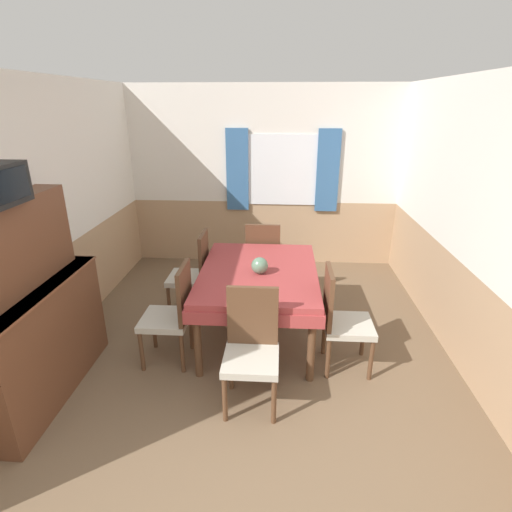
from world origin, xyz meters
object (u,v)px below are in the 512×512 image
object	(u,v)px
chair_left_far	(194,272)
chair_right_near	(341,317)
chair_head_window	(263,257)
sideboard	(31,319)
vase	(260,266)
chair_head_near	(252,346)
dining_table	(259,279)
chair_left_near	(173,312)

from	to	relation	value
chair_left_far	chair_right_near	xyz separation A→B (m)	(1.56, -0.95, 0.00)
chair_head_window	sideboard	size ratio (longest dim) A/B	0.59
chair_left_far	vase	xyz separation A→B (m)	(0.79, -0.56, 0.33)
vase	chair_left_far	bearing A→B (deg)	144.78
chair_right_near	chair_head_window	size ratio (longest dim) A/B	1.00
chair_right_near	chair_head_near	xyz separation A→B (m)	(-0.78, -0.50, 0.00)
dining_table	chair_head_near	distance (m)	0.99
chair_right_near	sideboard	bearing A→B (deg)	-78.43
chair_left_near	chair_head_near	bearing A→B (deg)	-122.99
chair_right_near	sideboard	distance (m)	2.63
chair_head_near	vase	xyz separation A→B (m)	(0.01, 0.90, 0.33)
dining_table	chair_left_near	world-z (taller)	chair_left_near
chair_left_near	sideboard	xyz separation A→B (m)	(-1.01, -0.53, 0.19)
chair_left_far	chair_head_near	distance (m)	1.65
chair_head_near	sideboard	size ratio (longest dim) A/B	0.59
dining_table	chair_left_far	size ratio (longest dim) A/B	1.63
dining_table	vase	world-z (taller)	vase
chair_right_near	chair_left_near	size ratio (longest dim) A/B	1.00
chair_left_far	chair_head_near	xyz separation A→B (m)	(0.78, -1.45, 0.00)
chair_right_near	chair_head_window	distance (m)	1.65
chair_left_near	chair_head_near	size ratio (longest dim) A/B	1.00
vase	chair_left_near	bearing A→B (deg)	-153.72
chair_head_window	vase	bearing A→B (deg)	-89.24
sideboard	chair_head_near	bearing A→B (deg)	0.65
chair_right_near	sideboard	world-z (taller)	sideboard
dining_table	vase	xyz separation A→B (m)	(0.01, -0.08, 0.19)
chair_left_far	chair_left_near	bearing A→B (deg)	-180.00
chair_left_far	vase	distance (m)	1.02
chair_head_near	vase	distance (m)	0.95
dining_table	chair_left_near	size ratio (longest dim) A/B	1.63
chair_left_near	chair_head_near	xyz separation A→B (m)	(0.78, -0.50, 0.00)
chair_right_near	chair_left_near	distance (m)	1.56
chair_left_far	chair_left_near	world-z (taller)	same
chair_left_far	chair_right_near	world-z (taller)	same
chair_left_near	chair_head_window	size ratio (longest dim) A/B	1.00
dining_table	chair_right_near	world-z (taller)	chair_right_near
chair_left_far	sideboard	xyz separation A→B (m)	(-1.01, -1.47, 0.19)
chair_head_near	sideboard	xyz separation A→B (m)	(-1.79, -0.02, 0.19)
chair_left_near	chair_head_window	xyz separation A→B (m)	(0.78, 1.45, 0.00)
dining_table	chair_left_far	distance (m)	0.92
dining_table	chair_head_near	world-z (taller)	chair_head_near
chair_right_near	chair_head_window	world-z (taller)	same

